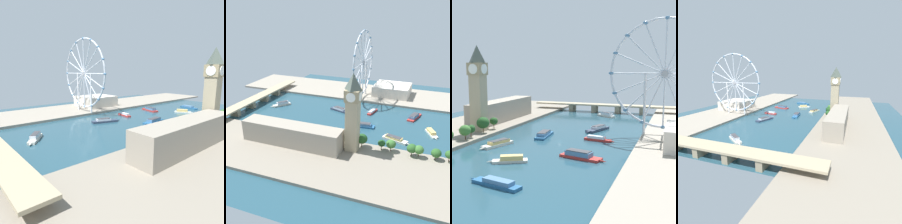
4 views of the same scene
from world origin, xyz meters
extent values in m
plane|color=#234756|center=(0.00, 0.00, 0.00)|extent=(389.75, 389.75, 0.00)
cube|color=gray|center=(109.87, 0.00, 1.50)|extent=(90.00, 520.00, 3.00)
cube|color=tan|center=(-83.09, 4.97, 29.40)|extent=(12.10, 12.10, 52.81)
cube|color=#928260|center=(-83.09, 4.97, 61.55)|extent=(14.04, 14.04, 11.48)
pyramid|color=#4C564C|center=(-83.09, 4.97, 75.33)|extent=(12.71, 12.71, 16.07)
cylinder|color=white|center=(-83.09, 12.23, 61.55)|extent=(9.20, 0.50, 9.20)
cylinder|color=white|center=(-83.09, -2.29, 61.55)|extent=(9.20, 0.50, 9.20)
cylinder|color=white|center=(-75.83, 4.97, 61.55)|extent=(0.50, 9.20, 9.20)
cylinder|color=white|center=(-90.36, 4.97, 61.55)|extent=(0.50, 9.20, 9.20)
cube|color=gray|center=(-95.08, 68.09, 14.23)|extent=(22.00, 110.24, 22.46)
cylinder|color=#513823|center=(-73.44, -53.36, 5.12)|extent=(0.80, 0.80, 4.24)
ellipsoid|color=#285623|center=(-73.44, -53.36, 11.23)|extent=(9.98, 9.98, 8.98)
cylinder|color=#513823|center=(-71.92, -32.53, 5.10)|extent=(0.80, 0.80, 4.20)
ellipsoid|color=#386B2D|center=(-71.92, -32.53, 11.18)|extent=(9.95, 9.95, 8.95)
cylinder|color=#513823|center=(-72.83, -23.13, 5.29)|extent=(0.80, 0.80, 4.58)
ellipsoid|color=#1E471E|center=(-72.83, -23.13, 10.67)|extent=(7.71, 7.71, 6.94)
cylinder|color=#513823|center=(-74.03, -2.54, 5.39)|extent=(0.80, 0.80, 4.78)
ellipsoid|color=#1E471E|center=(-74.03, -2.54, 12.44)|extent=(11.65, 11.65, 10.48)
cylinder|color=#513823|center=(-74.78, 17.22, 5.32)|extent=(0.80, 0.80, 4.65)
ellipsoid|color=#1E471E|center=(-74.78, 17.22, 10.83)|extent=(7.95, 7.95, 7.16)
torus|color=silver|center=(82.47, 44.37, 57.61)|extent=(97.71, 2.36, 97.71)
cylinder|color=#99999E|center=(82.47, 44.37, 57.61)|extent=(5.72, 3.00, 5.72)
cylinder|color=silver|center=(106.31, 44.37, 57.61)|extent=(47.68, 1.41, 1.41)
cylinder|color=silver|center=(104.49, 44.37, 66.73)|extent=(44.59, 1.41, 19.55)
cylinder|color=silver|center=(99.33, 44.37, 74.47)|extent=(34.71, 1.41, 34.71)
cylinder|color=silver|center=(91.59, 44.37, 79.64)|extent=(19.55, 1.41, 44.59)
cylinder|color=silver|center=(82.47, 44.37, 81.45)|extent=(1.41, 1.41, 47.68)
cylinder|color=silver|center=(73.35, 44.37, 79.64)|extent=(19.55, 1.41, 44.59)
cylinder|color=silver|center=(65.61, 44.37, 74.47)|extent=(34.71, 1.41, 34.71)
cylinder|color=silver|center=(60.44, 44.37, 66.73)|extent=(44.59, 1.41, 19.55)
cylinder|color=silver|center=(58.63, 44.37, 57.61)|extent=(47.68, 1.41, 1.41)
cylinder|color=silver|center=(60.44, 44.37, 48.49)|extent=(44.59, 1.41, 19.55)
cylinder|color=silver|center=(65.61, 44.37, 40.75)|extent=(34.71, 1.41, 34.71)
cylinder|color=silver|center=(73.35, 44.37, 35.59)|extent=(19.55, 1.41, 44.59)
cylinder|color=silver|center=(82.47, 44.37, 33.77)|extent=(1.41, 1.41, 47.68)
cylinder|color=silver|center=(91.59, 44.37, 35.59)|extent=(19.55, 1.41, 44.59)
cylinder|color=silver|center=(99.33, 44.37, 40.75)|extent=(34.71, 1.41, 34.71)
cylinder|color=silver|center=(104.49, 44.37, 48.49)|extent=(44.59, 1.41, 19.55)
ellipsoid|color=teal|center=(130.15, 44.37, 57.61)|extent=(4.80, 3.20, 3.20)
ellipsoid|color=teal|center=(126.52, 44.37, 75.86)|extent=(4.80, 3.20, 3.20)
ellipsoid|color=teal|center=(116.18, 44.37, 91.33)|extent=(4.80, 3.20, 3.20)
ellipsoid|color=teal|center=(100.71, 44.37, 101.66)|extent=(4.80, 3.20, 3.20)
ellipsoid|color=teal|center=(82.47, 44.37, 105.29)|extent=(4.80, 3.20, 3.20)
ellipsoid|color=teal|center=(64.22, 44.37, 101.66)|extent=(4.80, 3.20, 3.20)
ellipsoid|color=teal|center=(48.75, 44.37, 91.33)|extent=(4.80, 3.20, 3.20)
ellipsoid|color=teal|center=(38.42, 44.37, 75.86)|extent=(4.80, 3.20, 3.20)
ellipsoid|color=teal|center=(34.79, 44.37, 57.61)|extent=(4.80, 3.20, 3.20)
ellipsoid|color=teal|center=(38.42, 44.37, 39.37)|extent=(4.80, 3.20, 3.20)
ellipsoid|color=teal|center=(48.75, 44.37, 23.90)|extent=(4.80, 3.20, 3.20)
ellipsoid|color=teal|center=(64.22, 44.37, 13.56)|extent=(4.80, 3.20, 3.20)
ellipsoid|color=teal|center=(82.47, 44.37, 9.93)|extent=(4.80, 3.20, 3.20)
ellipsoid|color=teal|center=(100.71, 44.37, 13.56)|extent=(4.80, 3.20, 3.20)
ellipsoid|color=teal|center=(116.18, 44.37, 23.90)|extent=(4.80, 3.20, 3.20)
ellipsoid|color=teal|center=(126.52, 44.37, 39.37)|extent=(4.80, 3.20, 3.20)
cylinder|color=silver|center=(99.16, 44.37, 30.31)|extent=(2.40, 2.40, 54.61)
cylinder|color=silver|center=(65.78, 44.37, 30.31)|extent=(2.40, 2.40, 54.61)
cube|color=beige|center=(111.63, 2.88, 11.19)|extent=(50.05, 55.93, 16.38)
cube|color=gray|center=(-48.65, 185.20, 4.58)|extent=(6.00, 15.92, 9.16)
cube|color=#235684|center=(-19.88, 13.87, 1.01)|extent=(12.26, 32.38, 2.01)
cone|color=#235684|center=(-21.77, 32.14, 1.01)|extent=(2.59, 5.87, 2.01)
cube|color=teal|center=(-19.71, 12.30, 3.37)|extent=(9.63, 20.82, 2.72)
cube|color=#38383D|center=(-19.71, 12.30, 5.00)|extent=(9.07, 18.78, 0.55)
cube|color=beige|center=(8.22, 146.81, 1.22)|extent=(25.27, 20.94, 2.45)
cone|color=beige|center=(-4.21, 155.89, 1.22)|extent=(5.30, 4.79, 2.45)
cube|color=silver|center=(9.29, 146.02, 4.10)|extent=(17.05, 14.54, 3.30)
cube|color=#38383D|center=(9.29, 146.02, 5.92)|extent=(15.51, 13.32, 0.34)
cube|color=beige|center=(-10.35, -68.20, 0.91)|extent=(24.06, 16.71, 1.82)
cone|color=beige|center=(-22.55, -74.40, 0.91)|extent=(4.60, 3.54, 1.82)
cube|color=#DBB766|center=(-9.30, -67.66, 3.34)|extent=(16.08, 11.94, 3.05)
cube|color=#235684|center=(4.13, -110.04, 0.96)|extent=(31.57, 13.00, 1.93)
cone|color=#235684|center=(-13.40, -106.41, 0.96)|extent=(5.82, 3.01, 1.93)
cube|color=teal|center=(5.64, -110.35, 3.05)|extent=(19.43, 9.45, 2.24)
cube|color=#B22D28|center=(32.05, -43.33, 0.93)|extent=(31.93, 15.81, 1.85)
cone|color=#B22D28|center=(49.39, -47.63, 0.93)|extent=(5.82, 3.13, 1.85)
cube|color=teal|center=(30.56, -42.96, 3.48)|extent=(20.66, 11.76, 3.25)
cube|color=#38383D|center=(30.56, -42.96, 5.38)|extent=(18.69, 10.95, 0.54)
cube|color=#2D384C|center=(19.49, 57.34, 1.19)|extent=(18.05, 32.17, 2.38)
cone|color=#2D384C|center=(13.59, 40.23, 1.19)|extent=(4.07, 6.07, 2.38)
cube|color=silver|center=(19.99, 58.81, 3.55)|extent=(12.25, 18.58, 2.34)
cube|color=#38383D|center=(19.99, 58.81, 4.95)|extent=(11.37, 16.84, 0.47)
cube|color=#B22D28|center=(30.28, 13.75, 0.98)|extent=(24.46, 9.36, 1.96)
cone|color=#B22D28|center=(43.96, 11.35, 0.98)|extent=(4.58, 2.67, 1.96)
cube|color=silver|center=(29.10, 13.95, 3.12)|extent=(16.58, 7.16, 2.33)
cube|color=beige|center=(-41.83, -31.44, 1.16)|extent=(15.70, 29.69, 2.32)
cone|color=beige|center=(-46.70, -47.39, 1.16)|extent=(3.72, 5.62, 2.32)
cube|color=#DBB766|center=(-41.41, -30.06, 3.44)|extent=(11.68, 20.01, 2.25)
cube|color=#38383D|center=(-41.41, -30.06, 4.73)|extent=(10.84, 18.11, 0.32)
camera|label=1|loc=(-174.04, 212.05, 61.64)|focal=33.66mm
camera|label=2|loc=(-320.57, -73.59, 144.79)|focal=44.38mm
camera|label=3|loc=(97.31, -261.76, 66.08)|focal=53.46mm
camera|label=4|loc=(-113.33, 299.04, 74.77)|focal=28.20mm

